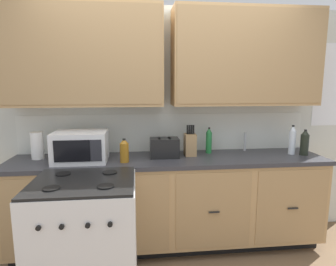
% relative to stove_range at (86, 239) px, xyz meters
% --- Properties ---
extents(ground_plane, '(8.00, 8.00, 0.00)m').
position_rel_stove_range_xyz_m(ground_plane, '(0.71, 0.33, -0.47)').
color(ground_plane, brown).
extents(wall_unit, '(4.23, 0.40, 2.42)m').
position_rel_stove_range_xyz_m(wall_unit, '(0.71, 0.83, 1.18)').
color(wall_unit, silver).
rests_on(wall_unit, ground_plane).
extents(counter_run, '(3.06, 0.64, 0.93)m').
position_rel_stove_range_xyz_m(counter_run, '(0.71, 0.63, 0.01)').
color(counter_run, black).
rests_on(counter_run, ground_plane).
extents(stove_range, '(0.76, 0.68, 0.95)m').
position_rel_stove_range_xyz_m(stove_range, '(0.00, 0.00, 0.00)').
color(stove_range, white).
rests_on(stove_range, ground_plane).
extents(microwave, '(0.48, 0.37, 0.28)m').
position_rel_stove_range_xyz_m(microwave, '(-0.12, 0.59, 0.60)').
color(microwave, white).
rests_on(microwave, counter_run).
extents(toaster, '(0.28, 0.18, 0.19)m').
position_rel_stove_range_xyz_m(toaster, '(0.67, 0.66, 0.56)').
color(toaster, black).
rests_on(toaster, counter_run).
extents(knife_block, '(0.11, 0.14, 0.31)m').
position_rel_stove_range_xyz_m(knife_block, '(0.93, 0.70, 0.58)').
color(knife_block, '#9C794E').
rests_on(knife_block, counter_run).
extents(sink_faucet, '(0.02, 0.02, 0.20)m').
position_rel_stove_range_xyz_m(sink_faucet, '(1.56, 0.84, 0.56)').
color(sink_faucet, '#B2B5BA').
rests_on(sink_faucet, counter_run).
extents(paper_towel_roll, '(0.12, 0.12, 0.26)m').
position_rel_stove_range_xyz_m(paper_towel_roll, '(-0.55, 0.73, 0.59)').
color(paper_towel_roll, white).
rests_on(paper_towel_roll, counter_run).
extents(bottle_clear, '(0.07, 0.07, 0.30)m').
position_rel_stove_range_xyz_m(bottle_clear, '(1.98, 0.64, 0.61)').
color(bottle_clear, silver).
rests_on(bottle_clear, counter_run).
extents(bottle_amber, '(0.08, 0.08, 0.22)m').
position_rel_stove_range_xyz_m(bottle_amber, '(0.28, 0.51, 0.57)').
color(bottle_amber, '#9E6619').
rests_on(bottle_amber, counter_run).
extents(bottle_dark, '(0.08, 0.08, 0.26)m').
position_rel_stove_range_xyz_m(bottle_dark, '(2.08, 0.59, 0.59)').
color(bottle_dark, black).
rests_on(bottle_dark, counter_run).
extents(bottle_green, '(0.06, 0.06, 0.27)m').
position_rel_stove_range_xyz_m(bottle_green, '(1.14, 0.78, 0.59)').
color(bottle_green, '#237A38').
rests_on(bottle_green, counter_run).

